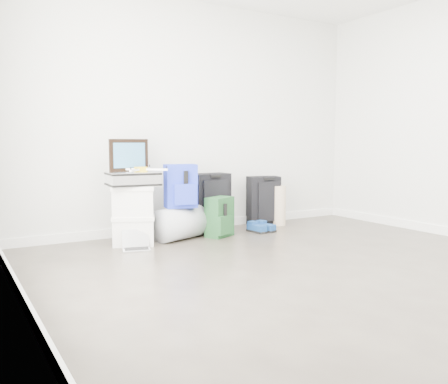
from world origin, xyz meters
TOP-DOWN VIEW (x-y plane):
  - ground at (0.00, 0.00)m, footprint 5.00×5.00m
  - room_envelope at (0.00, 0.02)m, footprint 4.52×5.02m
  - boxes_stack at (-0.97, 2.04)m, footprint 0.53×0.49m
  - briefcase at (-0.97, 2.04)m, footprint 0.52×0.40m
  - painting at (-0.97, 2.14)m, footprint 0.44×0.12m
  - drone at (-0.89, 2.02)m, footprint 0.45×0.45m
  - duffel_bag at (-0.45, 2.03)m, footprint 0.66×0.53m
  - blue_backpack at (-0.45, 1.99)m, footprint 0.37×0.30m
  - large_suitcase at (0.06, 2.26)m, footprint 0.46×0.31m
  - green_backpack at (0.00, 1.94)m, footprint 0.37×0.34m
  - carry_on at (0.88, 2.32)m, footprint 0.44×0.34m
  - shoes at (0.56, 1.93)m, footprint 0.27×0.29m
  - rolled_rug at (1.02, 2.18)m, footprint 0.17×0.17m
  - laptop at (-1.03, 1.81)m, footprint 0.31×0.25m

SIDE VIEW (x-z plane):
  - ground at x=0.00m, z-range 0.00..0.00m
  - shoes at x=0.56m, z-range 0.00..0.09m
  - laptop at x=-1.03m, z-range -0.05..0.14m
  - duffel_bag at x=-0.45m, z-range 0.00..0.35m
  - green_backpack at x=0.00m, z-range -0.01..0.44m
  - rolled_rug at x=1.02m, z-range 0.00..0.51m
  - boxes_stack at x=-0.97m, z-range 0.00..0.61m
  - carry_on at x=0.88m, z-range 0.00..0.62m
  - large_suitcase at x=0.06m, z-range 0.00..0.69m
  - blue_backpack at x=-0.45m, z-range 0.35..0.81m
  - briefcase at x=-0.97m, z-range 0.61..0.75m
  - drone at x=-0.89m, z-range 0.75..0.80m
  - painting at x=-0.97m, z-range 0.75..1.09m
  - room_envelope at x=0.00m, z-range 0.37..3.08m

